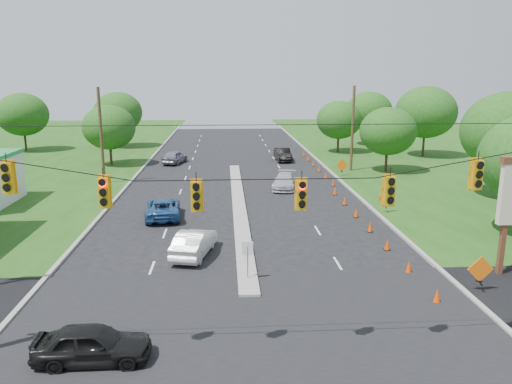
{
  "coord_description": "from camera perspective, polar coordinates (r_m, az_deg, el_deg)",
  "views": [
    {
      "loc": [
        -1.05,
        -17.13,
        9.93
      ],
      "look_at": [
        0.89,
        13.48,
        2.8
      ],
      "focal_mm": 35.0,
      "sensor_mm": 36.0,
      "label": 1
    }
  ],
  "objects": [
    {
      "name": "cone_6",
      "position": [
        43.27,
        9.04,
        0.13
      ],
      "size": [
        0.32,
        0.32,
        0.7
      ],
      "primitive_type": "cone",
      "color": "#FF3F00",
      "rests_on": "ground"
    },
    {
      "name": "tree_11",
      "position": [
        75.3,
        12.78,
        8.98
      ],
      "size": [
        6.72,
        6.72,
        7.84
      ],
      "color": "black",
      "rests_on": "ground"
    },
    {
      "name": "utility_pole_far_left",
      "position": [
        48.8,
        -17.27,
        6.11
      ],
      "size": [
        0.28,
        0.28,
        9.0
      ],
      "primitive_type": "cylinder",
      "color": "#422D1C",
      "rests_on": "ground"
    },
    {
      "name": "tree_5",
      "position": [
        58.85,
        -16.45,
        7.1
      ],
      "size": [
        5.88,
        5.88,
        6.86
      ],
      "color": "black",
      "rests_on": "ground"
    },
    {
      "name": "utility_pole_far_right",
      "position": [
        54.13,
        10.98,
        7.09
      ],
      "size": [
        0.28,
        0.28,
        9.0
      ],
      "primitive_type": "cylinder",
      "color": "#422D1C",
      "rests_on": "ground"
    },
    {
      "name": "curb_right",
      "position": [
        49.44,
        9.49,
        1.32
      ],
      "size": [
        0.25,
        110.0,
        0.16
      ],
      "primitive_type": "cube",
      "color": "gray",
      "rests_on": "ground"
    },
    {
      "name": "tree_9",
      "position": [
        54.19,
        14.84,
        6.73
      ],
      "size": [
        5.88,
        5.88,
        6.86
      ],
      "color": "black",
      "rests_on": "ground"
    },
    {
      "name": "cone_7",
      "position": [
        46.73,
        8.83,
        1.1
      ],
      "size": [
        0.32,
        0.32,
        0.7
      ],
      "primitive_type": "cone",
      "color": "#FF3F00",
      "rests_on": "ground"
    },
    {
      "name": "cone_9",
      "position": [
        53.46,
        7.24,
        2.66
      ],
      "size": [
        0.32,
        0.32,
        0.7
      ],
      "primitive_type": "cone",
      "color": "#FF3F00",
      "rests_on": "ground"
    },
    {
      "name": "white_sedan",
      "position": [
        28.57,
        -7.09,
        -5.77
      ],
      "size": [
        2.57,
        4.78,
        1.49
      ],
      "primitive_type": "imported",
      "rotation": [
        0.0,
        0.0,
        2.91
      ],
      "color": "silver",
      "rests_on": "ground"
    },
    {
      "name": "dark_car_receding",
      "position": [
        60.13,
        3.08,
        4.31
      ],
      "size": [
        1.84,
        4.77,
        1.55
      ],
      "primitive_type": "imported",
      "rotation": [
        0.0,
        0.0,
        0.04
      ],
      "color": "black",
      "rests_on": "ground"
    },
    {
      "name": "cone_5",
      "position": [
        39.95,
        10.11,
        -0.99
      ],
      "size": [
        0.32,
        0.32,
        0.7
      ],
      "primitive_type": "cone",
      "color": "#FF3F00",
      "rests_on": "ground"
    },
    {
      "name": "signal_span",
      "position": [
        16.9,
        -0.08,
        -3.97
      ],
      "size": [
        25.6,
        0.32,
        9.0
      ],
      "color": "#422D1C",
      "rests_on": "ground"
    },
    {
      "name": "work_sign_0",
      "position": [
        25.79,
        24.27,
        -8.17
      ],
      "size": [
        1.27,
        0.58,
        1.37
      ],
      "color": "black",
      "rests_on": "ground"
    },
    {
      "name": "median_sign",
      "position": [
        24.65,
        -0.97,
        -7.0
      ],
      "size": [
        0.55,
        0.06,
        2.05
      ],
      "color": "gray",
      "rests_on": "ground"
    },
    {
      "name": "cone_1",
      "position": [
        27.18,
        17.08,
        -8.16
      ],
      "size": [
        0.32,
        0.32,
        0.7
      ],
      "primitive_type": "cone",
      "color": "#FF3F00",
      "rests_on": "ground"
    },
    {
      "name": "cross_street",
      "position": [
        19.83,
        -0.1,
        -16.97
      ],
      "size": [
        160.0,
        14.0,
        0.02
      ],
      "primitive_type": "cube",
      "color": "black",
      "rests_on": "ground"
    },
    {
      "name": "tree_4",
      "position": [
        74.36,
        -25.12,
        8.03
      ],
      "size": [
        6.72,
        6.72,
        7.84
      ],
      "color": "black",
      "rests_on": "ground"
    },
    {
      "name": "work_sign_1",
      "position": [
        38.11,
        14.6,
        -0.75
      ],
      "size": [
        1.27,
        0.58,
        1.37
      ],
      "color": "black",
      "rests_on": "ground"
    },
    {
      "name": "tree_10",
      "position": [
        66.21,
        18.84,
        8.63
      ],
      "size": [
        7.56,
        7.56,
        8.82
      ],
      "color": "black",
      "rests_on": "ground"
    },
    {
      "name": "cone_0",
      "position": [
        24.2,
        20.0,
        -11.07
      ],
      "size": [
        0.32,
        0.32,
        0.7
      ],
      "primitive_type": "cone",
      "color": "#FF3F00",
      "rests_on": "ground"
    },
    {
      "name": "cone_3",
      "position": [
        33.44,
        12.92,
        -3.9
      ],
      "size": [
        0.32,
        0.32,
        0.7
      ],
      "primitive_type": "cone",
      "color": "#FF3F00",
      "rests_on": "ground"
    },
    {
      "name": "tree_6",
      "position": [
        73.83,
        -15.48,
        8.76
      ],
      "size": [
        6.72,
        6.72,
        7.84
      ],
      "color": "black",
      "rests_on": "ground"
    },
    {
      "name": "curb_left",
      "position": [
        49.01,
        -14.19,
        0.99
      ],
      "size": [
        0.25,
        110.0,
        0.16
      ],
      "primitive_type": "cube",
      "color": "gray",
      "rests_on": "ground"
    },
    {
      "name": "ground",
      "position": [
        19.83,
        -0.1,
        -16.97
      ],
      "size": [
        160.0,
        160.0,
        0.0
      ],
      "primitive_type": "plane",
      "color": "black",
      "rests_on": "ground"
    },
    {
      "name": "silver_car_oncoming",
      "position": [
        58.92,
        -9.29,
        3.97
      ],
      "size": [
        3.03,
        4.83,
        1.53
      ],
      "primitive_type": "imported",
      "rotation": [
        0.0,
        0.0,
        2.85
      ],
      "color": "gray",
      "rests_on": "ground"
    },
    {
      "name": "blue_pickup",
      "position": [
        36.44,
        -10.57,
        -1.8
      ],
      "size": [
        2.8,
        5.31,
        1.42
      ],
      "primitive_type": "imported",
      "rotation": [
        0.0,
        0.0,
        3.23
      ],
      "color": "#244E88",
      "rests_on": "ground"
    },
    {
      "name": "black_sedan",
      "position": [
        19.31,
        -18.18,
        -16.19
      ],
      "size": [
        4.11,
        1.67,
        1.4
      ],
      "primitive_type": "imported",
      "rotation": [
        0.0,
        0.0,
        1.57
      ],
      "color": "black",
      "rests_on": "ground"
    },
    {
      "name": "cone_11",
      "position": [
        60.24,
        6.0,
        3.87
      ],
      "size": [
        0.32,
        0.32,
        0.7
      ],
      "primitive_type": "cone",
      "color": "#FF3F00",
      "rests_on": "ground"
    },
    {
      "name": "cone_4",
      "position": [
        36.68,
        11.39,
        -2.32
      ],
      "size": [
        0.32,
        0.32,
        0.7
      ],
      "primitive_type": "cone",
      "color": "#FF3F00",
      "rests_on": "ground"
    },
    {
      "name": "cone_10",
      "position": [
        56.84,
        6.59,
        3.3
      ],
      "size": [
        0.32,
        0.32,
        0.7
      ],
      "primitive_type": "cone",
      "color": "#FF3F00",
      "rests_on": "ground"
    },
    {
      "name": "tree_12",
      "position": [
        67.08,
        9.45,
        8.13
      ],
      "size": [
        5.88,
        5.88,
        6.86
      ],
      "color": "black",
      "rests_on": "ground"
    },
    {
      "name": "cone_12",
      "position": [
        63.66,
        5.49,
        4.37
      ],
      "size": [
        0.32,
        0.32,
        0.7
      ],
      "primitive_type": "cone",
      "color": "#FF3F00",
      "rests_on": "ground"
    },
    {
      "name": "silver_car_far",
      "position": [
        45.14,
        3.3,
        1.26
      ],
      "size": [
        2.92,
        5.08,
        1.39
      ],
      "primitive_type": "imported",
      "rotation": [
        0.0,
        0.0,
        -0.22
      ],
      "color": "#B9B8C3",
      "rests_on": "ground"
    },
    {
      "name": "cone_8",
      "position": [
        50.08,
        7.98,
        1.93
      ],
      "size": [
        0.32,
        0.32,
        0.7
      ],
      "primitive_type": "cone",
      "color": "#FF3F00",
      "rests_on": "ground"
    },
    {
      "name": "tree_8",
      "position": [
        45.62,
        26.92,
        6.21
      ],
      "size": [
        7.56,
        7.56,
        8.82
      ],
      "color": "black",
      "rests_on": "ground"
    },
    {
      "name": "median",
      "position": [
        39.41,
        -1.98,
        -1.51
      ],
      "size": [
        1.0,
        34.0,
        0.18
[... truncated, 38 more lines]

